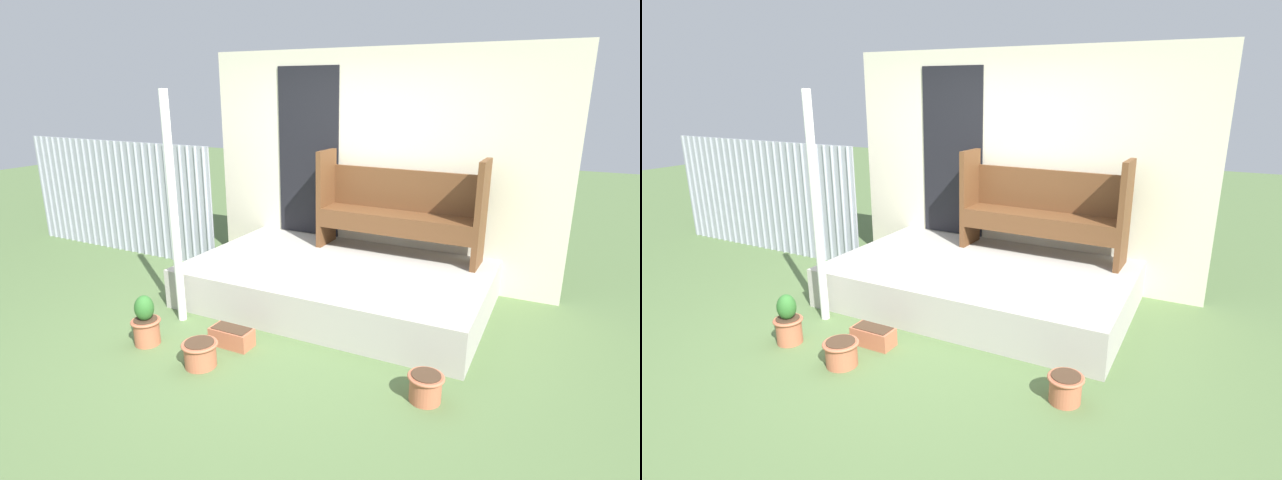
% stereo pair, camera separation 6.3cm
% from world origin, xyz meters
% --- Properties ---
extents(ground_plane, '(24.00, 24.00, 0.00)m').
position_xyz_m(ground_plane, '(0.00, 0.00, 0.00)').
color(ground_plane, '#516B3D').
extents(porch_slab, '(3.01, 1.86, 0.41)m').
position_xyz_m(porch_slab, '(0.18, 0.93, 0.20)').
color(porch_slab, '#A8A399').
rests_on(porch_slab, ground_plane).
extents(house_wall, '(4.21, 0.08, 2.60)m').
position_xyz_m(house_wall, '(0.14, 1.89, 1.31)').
color(house_wall, beige).
rests_on(house_wall, ground_plane).
extents(fence_corrugated, '(3.19, 0.05, 1.51)m').
position_xyz_m(fence_corrugated, '(-3.25, 1.20, 0.75)').
color(fence_corrugated, gray).
rests_on(fence_corrugated, ground_plane).
extents(support_post, '(0.08, 0.08, 2.16)m').
position_xyz_m(support_post, '(-1.00, -0.14, 1.08)').
color(support_post, white).
rests_on(support_post, ground_plane).
extents(bench, '(1.81, 0.44, 1.10)m').
position_xyz_m(bench, '(0.60, 1.59, 0.95)').
color(bench, brown).
rests_on(bench, porch_slab).
extents(flower_pot_left, '(0.26, 0.26, 0.46)m').
position_xyz_m(flower_pot_left, '(-0.93, -0.66, 0.20)').
color(flower_pot_left, '#B26042').
rests_on(flower_pot_left, ground_plane).
extents(flower_pot_middle, '(0.30, 0.30, 0.21)m').
position_xyz_m(flower_pot_middle, '(-0.27, -0.74, 0.12)').
color(flower_pot_middle, '#B26042').
rests_on(flower_pot_middle, ground_plane).
extents(flower_pot_right, '(0.27, 0.27, 0.21)m').
position_xyz_m(flower_pot_right, '(1.48, -0.38, 0.12)').
color(flower_pot_right, '#B26042').
rests_on(flower_pot_right, ground_plane).
extents(planter_box_rect, '(0.38, 0.18, 0.17)m').
position_xyz_m(planter_box_rect, '(-0.25, -0.34, 0.08)').
color(planter_box_rect, '#B26042').
rests_on(planter_box_rect, ground_plane).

